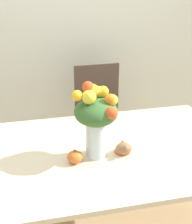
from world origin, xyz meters
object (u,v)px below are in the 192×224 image
Objects in this scene: turkey_figurine at (123,147)px; flower_vase at (96,117)px; pumpkin at (75,157)px; dining_chair_near_window at (100,119)px.

flower_vase is at bearing 176.43° from turkey_figurine.
dining_chair_near_window is (0.37, 0.94, -0.27)m from pumpkin.
turkey_figurine is at bearing -95.71° from dining_chair_near_window.
flower_vase is 3.40× the size of turkey_figurine.
flower_vase reaches higher than turkey_figurine.
pumpkin is at bearing -112.08° from dining_chair_near_window.
flower_vase is 0.46× the size of dining_chair_near_window.
flower_vase is 5.09× the size of pumpkin.
pumpkin is (-0.13, -0.04, -0.21)m from flower_vase.
pumpkin is at bearing -161.83° from flower_vase.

